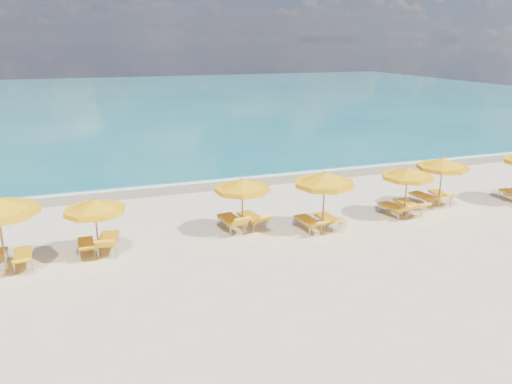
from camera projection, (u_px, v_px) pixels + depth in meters
name	position (u px, v px, depth m)	size (l,w,h in m)	color
ground_plane	(269.00, 232.00, 19.64)	(120.00, 120.00, 0.00)	beige
ocean	(133.00, 100.00, 62.92)	(120.00, 80.00, 0.30)	#13686F
wet_sand_band	(219.00, 183.00, 26.32)	(120.00, 2.60, 0.01)	tan
foam_line	(215.00, 179.00, 27.04)	(120.00, 1.20, 0.03)	white
whitecap_near	(93.00, 154.00, 33.06)	(14.00, 0.36, 0.05)	white
whitecap_far	(256.00, 126.00, 43.83)	(18.00, 0.30, 0.05)	white
umbrella_2	(95.00, 207.00, 16.94)	(2.52, 2.52, 2.12)	#A57E52
umbrella_3	(242.00, 186.00, 19.13)	(2.68, 2.68, 2.19)	#A57E52
umbrella_4	(324.00, 180.00, 19.23)	(2.54, 2.54, 2.42)	#A57E52
umbrella_5	(408.00, 174.00, 20.85)	(2.42, 2.42, 2.21)	#A57E52
umbrella_6	(443.00, 164.00, 22.09)	(2.43, 2.43, 2.30)	#A57E52
lounger_1_right	(23.00, 260.00, 16.62)	(0.71, 1.84, 0.69)	#A5A8AD
lounger_2_left	(87.00, 248.00, 17.59)	(0.60, 1.71, 0.66)	#A5A8AD
lounger_2_right	(109.00, 244.00, 17.83)	(0.99, 2.07, 0.88)	#A5A8AD
lounger_3_left	(232.00, 224.00, 19.74)	(0.86, 2.04, 0.91)	#A5A8AD
lounger_3_right	(252.00, 221.00, 20.12)	(0.99, 1.98, 0.82)	#A5A8AD
lounger_4_left	(309.00, 224.00, 19.78)	(0.74, 1.87, 0.74)	#A5A8AD
lounger_4_right	(328.00, 222.00, 20.11)	(0.63, 1.79, 0.66)	#A5A8AD
lounger_5_left	(394.00, 211.00, 21.38)	(0.86, 1.88, 0.81)	#A5A8AD
lounger_5_right	(408.00, 208.00, 21.74)	(0.68, 1.93, 0.79)	#A5A8AD
lounger_6_left	(425.00, 200.00, 22.81)	(0.88, 2.02, 0.73)	#A5A8AD
lounger_6_right	(440.00, 197.00, 23.27)	(0.85, 1.78, 0.66)	#A5A8AD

